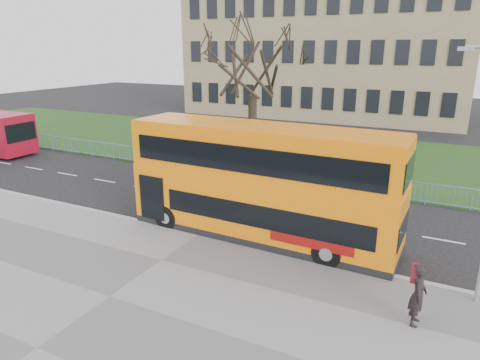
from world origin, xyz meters
name	(u,v)px	position (x,y,z in m)	size (l,w,h in m)	color
ground	(218,223)	(0.00, 0.00, 0.00)	(120.00, 120.00, 0.00)	black
pavement	(110,298)	(0.00, -6.75, 0.06)	(80.00, 10.50, 0.12)	slate
kerb	(199,234)	(0.00, -1.55, 0.07)	(80.00, 0.20, 0.14)	#9C9C9F
grass_verge	(314,153)	(0.00, 14.30, 0.04)	(80.00, 15.40, 0.08)	#1D3D16
guard_railing	(275,173)	(0.00, 6.60, 0.55)	(40.00, 0.12, 1.10)	#6E9CC4
bare_tree	(253,81)	(-3.00, 10.00, 5.36)	(7.39, 7.39, 10.56)	black
civic_building	(329,51)	(-5.00, 35.00, 7.00)	(30.00, 15.00, 14.00)	#8E795A
yellow_bus	(261,180)	(2.27, -0.51, 2.42)	(10.86, 2.91, 4.52)	orange
pedestrian	(418,295)	(8.48, -4.00, 1.02)	(0.65, 0.43, 1.79)	black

